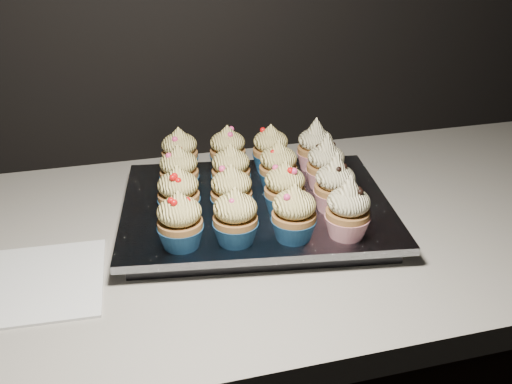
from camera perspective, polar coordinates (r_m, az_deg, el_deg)
worktop at (r=0.90m, az=-15.05°, el=-6.04°), size 2.44×0.64×0.04m
napkin at (r=0.82m, az=-21.30°, el=-8.45°), size 0.19×0.19×0.00m
baking_tray at (r=0.91m, az=-0.00°, el=-2.19°), size 0.42×0.35×0.02m
foil_lining at (r=0.90m, az=-0.00°, el=-1.25°), size 0.46×0.38×0.01m
cupcake_0 at (r=0.77m, az=-7.61°, el=-2.94°), size 0.06×0.06×0.08m
cupcake_1 at (r=0.78m, az=-2.08°, el=-2.58°), size 0.06×0.06×0.08m
cupcake_2 at (r=0.78m, az=3.82°, el=-2.23°), size 0.06×0.06×0.08m
cupcake_3 at (r=0.80m, az=9.18°, el=-1.80°), size 0.06×0.06×0.10m
cupcake_4 at (r=0.84m, az=-7.75°, el=-0.20°), size 0.06×0.06×0.08m
cupcake_5 at (r=0.84m, az=-2.47°, el=-0.06°), size 0.06×0.06×0.08m
cupcake_6 at (r=0.85m, az=2.88°, el=0.28°), size 0.06×0.06×0.08m
cupcake_7 at (r=0.87m, az=7.89°, el=0.66°), size 0.06×0.06×0.10m
cupcake_8 at (r=0.92m, az=-7.69°, el=2.03°), size 0.06×0.06×0.08m
cupcake_9 at (r=0.91m, az=-2.53°, el=2.16°), size 0.06×0.06×0.08m
cupcake_10 at (r=0.92m, az=2.23°, el=2.50°), size 0.06×0.06×0.08m
cupcake_11 at (r=0.93m, az=6.98°, el=2.75°), size 0.06×0.06×0.10m
cupcake_12 at (r=0.99m, az=-7.63°, el=3.92°), size 0.06×0.06×0.08m
cupcake_13 at (r=0.99m, az=-2.84°, el=4.16°), size 0.06×0.06×0.08m
cupcake_14 at (r=0.99m, az=1.47°, el=4.27°), size 0.06×0.06×0.08m
cupcake_15 at (r=1.00m, az=5.94°, el=4.50°), size 0.06×0.06×0.10m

